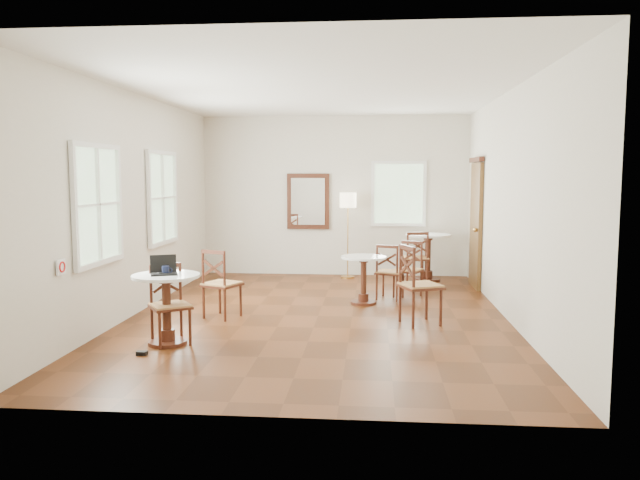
# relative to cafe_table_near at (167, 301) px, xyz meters

# --- Properties ---
(ground) EXTENTS (7.00, 7.00, 0.00)m
(ground) POSITION_rel_cafe_table_near_xyz_m (1.56, 1.53, -0.49)
(ground) COLOR #50250D
(ground) RESTS_ON ground
(room_shell) EXTENTS (5.02, 7.02, 3.01)m
(room_shell) POSITION_rel_cafe_table_near_xyz_m (1.50, 1.81, 1.40)
(room_shell) COLOR beige
(room_shell) RESTS_ON ground
(cafe_table_near) EXTENTS (0.75, 0.75, 0.79)m
(cafe_table_near) POSITION_rel_cafe_table_near_xyz_m (0.00, 0.00, 0.00)
(cafe_table_near) COLOR #471F11
(cafe_table_near) RESTS_ON ground
(cafe_table_mid) EXTENTS (0.67, 0.67, 0.71)m
(cafe_table_mid) POSITION_rel_cafe_table_near_xyz_m (2.16, 2.38, -0.05)
(cafe_table_mid) COLOR #471F11
(cafe_table_mid) RESTS_ON ground
(cafe_table_back) EXTENTS (0.80, 0.80, 0.84)m
(cafe_table_back) POSITION_rel_cafe_table_near_xyz_m (3.28, 4.46, 0.03)
(cafe_table_back) COLOR #471F11
(cafe_table_back) RESTS_ON ground
(chair_near_a) EXTENTS (0.56, 0.56, 0.92)m
(chair_near_a) POSITION_rel_cafe_table_near_xyz_m (0.29, 1.32, -0.03)
(chair_near_a) COLOR #471F11
(chair_near_a) RESTS_ON ground
(chair_near_b) EXTENTS (0.57, 0.57, 0.89)m
(chair_near_b) POSITION_rel_cafe_table_near_xyz_m (0.02, 0.03, -0.05)
(chair_near_b) COLOR #471F11
(chair_near_b) RESTS_ON ground
(chair_mid_a) EXTENTS (0.50, 0.50, 0.85)m
(chair_mid_a) POSITION_rel_cafe_table_near_xyz_m (2.55, 2.76, -0.07)
(chair_mid_a) COLOR #471F11
(chair_mid_a) RESTS_ON ground
(chair_mid_b) EXTENTS (0.61, 0.61, 1.01)m
(chair_mid_b) POSITION_rel_cafe_table_near_xyz_m (2.87, 1.19, 0.01)
(chair_mid_b) COLOR #471F11
(chair_mid_b) RESTS_ON ground
(chair_back_a) EXTENTS (0.49, 0.49, 0.92)m
(chair_back_a) POSITION_rel_cafe_table_near_xyz_m (3.04, 4.14, -0.03)
(chair_back_a) COLOR #471F11
(chair_back_a) RESTS_ON ground
(chair_back_b) EXTENTS (0.53, 0.53, 0.86)m
(chair_back_b) POSITION_rel_cafe_table_near_xyz_m (2.85, 2.98, -0.06)
(chair_back_b) COLOR #471F11
(chair_back_b) RESTS_ON ground
(floor_lamp) EXTENTS (0.31, 0.31, 1.57)m
(floor_lamp) POSITION_rel_cafe_table_near_xyz_m (1.83, 4.68, 0.84)
(floor_lamp) COLOR #BF8C3F
(floor_lamp) RESTS_ON ground
(laptop) EXTENTS (0.36, 0.33, 0.21)m
(laptop) POSITION_rel_cafe_table_near_xyz_m (-0.03, 0.03, 0.35)
(laptop) COLOR black
(laptop) RESTS_ON cafe_table_near
(mouse) EXTENTS (0.09, 0.06, 0.03)m
(mouse) POSITION_rel_cafe_table_near_xyz_m (-0.05, -0.04, 0.32)
(mouse) COLOR black
(mouse) RESTS_ON cafe_table_near
(navy_mug) EXTENTS (0.12, 0.08, 0.09)m
(navy_mug) POSITION_rel_cafe_table_near_xyz_m (-0.00, 0.01, 0.35)
(navy_mug) COLOR black
(navy_mug) RESTS_ON cafe_table_near
(water_glass) EXTENTS (0.06, 0.06, 0.10)m
(water_glass) POSITION_rel_cafe_table_near_xyz_m (-0.02, 0.16, 0.35)
(water_glass) COLOR white
(water_glass) RESTS_ON cafe_table_near
(power_adapter) EXTENTS (0.11, 0.07, 0.04)m
(power_adapter) POSITION_rel_cafe_table_near_xyz_m (-0.13, -0.44, -0.47)
(power_adapter) COLOR black
(power_adapter) RESTS_ON ground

